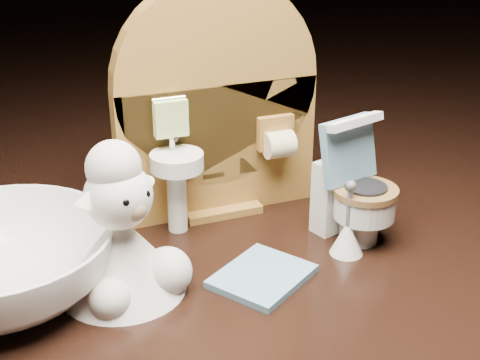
# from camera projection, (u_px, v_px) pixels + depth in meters

# --- Properties ---
(backdrop_panel) EXTENTS (0.13, 0.05, 0.15)m
(backdrop_panel) POSITION_uv_depth(u_px,v_px,m) (216.00, 114.00, 0.41)
(backdrop_panel) COLOR olive
(backdrop_panel) RESTS_ON ground
(toy_toilet) EXTENTS (0.04, 0.05, 0.08)m
(toy_toilet) POSITION_uv_depth(u_px,v_px,m) (353.00, 195.00, 0.40)
(toy_toilet) COLOR white
(toy_toilet) RESTS_ON ground
(bath_mat) EXTENTS (0.07, 0.06, 0.00)m
(bath_mat) POSITION_uv_depth(u_px,v_px,m) (262.00, 276.00, 0.36)
(bath_mat) COLOR #6595AB
(bath_mat) RESTS_ON ground
(toilet_brush) EXTENTS (0.02, 0.02, 0.05)m
(toilet_brush) POSITION_uv_depth(u_px,v_px,m) (347.00, 235.00, 0.39)
(toilet_brush) COLOR white
(toilet_brush) RESTS_ON ground
(plush_lamb) EXTENTS (0.07, 0.07, 0.09)m
(plush_lamb) POSITION_uv_depth(u_px,v_px,m) (123.00, 241.00, 0.34)
(plush_lamb) COLOR silver
(plush_lamb) RESTS_ON ground
(ceramic_bowl) EXTENTS (0.15, 0.15, 0.04)m
(ceramic_bowl) POSITION_uv_depth(u_px,v_px,m) (0.00, 265.00, 0.34)
(ceramic_bowl) COLOR white
(ceramic_bowl) RESTS_ON ground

